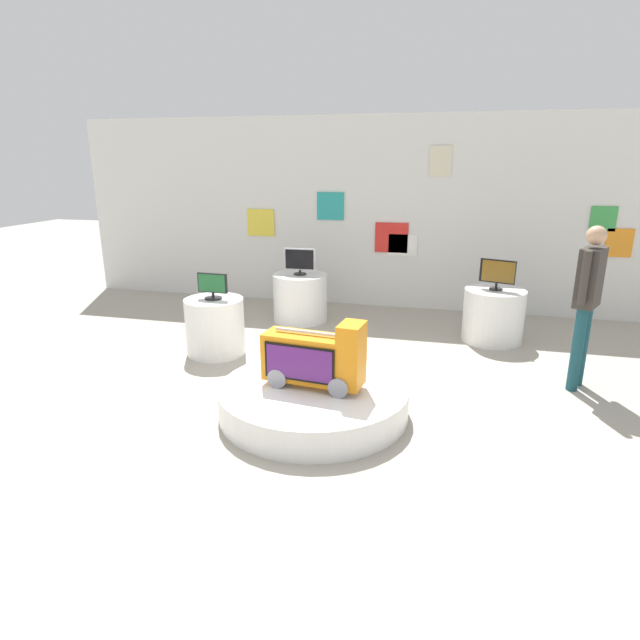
{
  "coord_description": "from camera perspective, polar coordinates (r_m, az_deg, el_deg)",
  "views": [
    {
      "loc": [
        1.46,
        -4.54,
        2.44
      ],
      "look_at": [
        0.16,
        0.72,
        0.79
      ],
      "focal_mm": 29.63,
      "sensor_mm": 36.0,
      "label": 1
    }
  ],
  "objects": [
    {
      "name": "ground_plane",
      "position": [
        5.35,
        -3.56,
        -10.24
      ],
      "size": [
        30.0,
        30.0,
        0.0
      ],
      "primitive_type": "plane",
      "color": "#A8A091"
    },
    {
      "name": "main_display_pedestal",
      "position": [
        5.32,
        -0.7,
        -8.6
      ],
      "size": [
        1.88,
        1.88,
        0.3
      ],
      "primitive_type": "cylinder",
      "color": "white",
      "rests_on": "ground"
    },
    {
      "name": "novelty_firetruck_tv",
      "position": [
        5.13,
        -0.55,
        -4.31
      ],
      "size": [
        1.02,
        0.47,
        0.69
      ],
      "color": "gray",
      "rests_on": "main_display_pedestal"
    },
    {
      "name": "shopper_browsing_near_truck",
      "position": [
        6.3,
        26.92,
        2.39
      ],
      "size": [
        0.34,
        0.51,
        1.79
      ],
      "color": "#194751",
      "rests_on": "ground"
    },
    {
      "name": "display_pedestal_right_rear",
      "position": [
        7.71,
        18.2,
        0.46
      ],
      "size": [
        0.82,
        0.82,
        0.74
      ],
      "primitive_type": "cylinder",
      "color": "white",
      "rests_on": "ground"
    },
    {
      "name": "tv_on_center_rear",
      "position": [
        6.84,
        -11.54,
        3.63
      ],
      "size": [
        0.4,
        0.22,
        0.34
      ],
      "color": "black",
      "rests_on": "display_pedestal_center_rear"
    },
    {
      "name": "tv_on_left_rear",
      "position": [
        8.17,
        -2.2,
        6.42
      ],
      "size": [
        0.48,
        0.2,
        0.41
      ],
      "color": "black",
      "rests_on": "display_pedestal_left_rear"
    },
    {
      "name": "tv_on_right_rear",
      "position": [
        7.57,
        18.63,
        4.83
      ],
      "size": [
        0.46,
        0.19,
        0.42
      ],
      "color": "black",
      "rests_on": "display_pedestal_right_rear"
    },
    {
      "name": "back_wall_display",
      "position": [
        9.09,
        4.75,
        11.38
      ],
      "size": [
        10.23,
        0.13,
        3.15
      ],
      "color": "silver",
      "rests_on": "ground"
    },
    {
      "name": "display_pedestal_center_rear",
      "position": [
        6.98,
        -11.27,
        -0.68
      ],
      "size": [
        0.76,
        0.76,
        0.74
      ],
      "primitive_type": "cylinder",
      "color": "white",
      "rests_on": "ground"
    },
    {
      "name": "display_pedestal_left_rear",
      "position": [
        8.3,
        -2.14,
        2.45
      ],
      "size": [
        0.85,
        0.85,
        0.74
      ],
      "primitive_type": "cylinder",
      "color": "white",
      "rests_on": "ground"
    }
  ]
}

